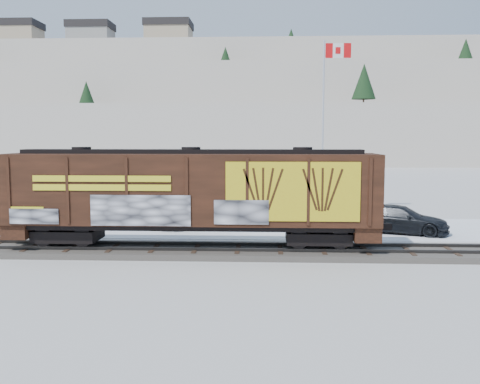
{
  "coord_description": "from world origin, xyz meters",
  "views": [
    {
      "loc": [
        1.26,
        -25.12,
        5.55
      ],
      "look_at": [
        -0.05,
        3.0,
        2.67
      ],
      "focal_mm": 40.0,
      "sensor_mm": 36.0,
      "label": 1
    }
  ],
  "objects_px": {
    "flagpole": "(324,152)",
    "car_white": "(338,220)",
    "car_silver": "(198,215)",
    "hopper_railcar": "(191,192)",
    "car_dark": "(400,219)"
  },
  "relations": [
    {
      "from": "hopper_railcar",
      "to": "car_white",
      "type": "xyz_separation_m",
      "value": [
        7.85,
        6.4,
        -2.27
      ]
    },
    {
      "from": "hopper_railcar",
      "to": "car_dark",
      "type": "distance_m",
      "value": 12.99
    },
    {
      "from": "flagpole",
      "to": "car_dark",
      "type": "distance_m",
      "value": 8.43
    },
    {
      "from": "car_silver",
      "to": "car_white",
      "type": "height_order",
      "value": "car_silver"
    },
    {
      "from": "flagpole",
      "to": "hopper_railcar",
      "type": "bearing_deg",
      "value": -121.25
    },
    {
      "from": "flagpole",
      "to": "car_white",
      "type": "height_order",
      "value": "flagpole"
    },
    {
      "from": "flagpole",
      "to": "car_silver",
      "type": "relative_size",
      "value": 2.51
    },
    {
      "from": "flagpole",
      "to": "car_white",
      "type": "distance_m",
      "value": 7.26
    },
    {
      "from": "hopper_railcar",
      "to": "car_dark",
      "type": "xyz_separation_m",
      "value": [
        11.34,
        5.97,
        -2.14
      ]
    },
    {
      "from": "car_silver",
      "to": "car_white",
      "type": "bearing_deg",
      "value": -105.02
    },
    {
      "from": "hopper_railcar",
      "to": "car_white",
      "type": "bearing_deg",
      "value": 39.22
    },
    {
      "from": "flagpole",
      "to": "car_white",
      "type": "xyz_separation_m",
      "value": [
        0.23,
        -6.15,
        -3.85
      ]
    },
    {
      "from": "car_silver",
      "to": "car_white",
      "type": "distance_m",
      "value": 8.43
    },
    {
      "from": "flagpole",
      "to": "car_white",
      "type": "relative_size",
      "value": 3.0
    },
    {
      "from": "car_white",
      "to": "car_silver",
      "type": "bearing_deg",
      "value": 88.74
    }
  ]
}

